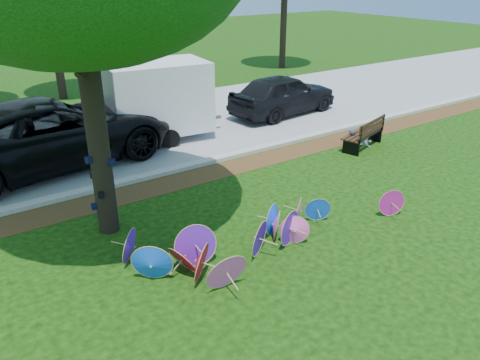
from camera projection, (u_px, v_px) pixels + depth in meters
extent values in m
plane|color=black|center=(276.00, 262.00, 9.22)|extent=(90.00, 90.00, 0.00)
cube|color=#472D16|center=(173.00, 183.00, 12.61)|extent=(90.00, 1.00, 0.01)
cube|color=#B7B5AD|center=(161.00, 173.00, 13.12)|extent=(90.00, 0.30, 0.12)
cube|color=gray|center=(110.00, 135.00, 16.27)|extent=(90.00, 8.00, 0.01)
cylinder|color=black|center=(96.00, 126.00, 9.39)|extent=(0.44, 0.44, 4.78)
cone|color=#571EB1|center=(287.00, 228.00, 9.67)|extent=(0.76, 0.43, 0.78)
cone|color=#FF55C1|center=(299.00, 210.00, 10.53)|extent=(0.63, 0.60, 0.65)
cone|color=#FF55C1|center=(295.00, 231.00, 9.70)|extent=(0.58, 0.50, 0.64)
cone|color=red|center=(199.00, 262.00, 8.54)|extent=(0.76, 0.74, 0.78)
cone|color=#B51D85|center=(391.00, 202.00, 10.86)|extent=(0.65, 0.36, 0.66)
cone|color=#571EB1|center=(195.00, 244.00, 9.04)|extent=(0.90, 0.51, 0.85)
cone|color=#571EB1|center=(257.00, 238.00, 9.30)|extent=(0.75, 0.59, 0.77)
cone|color=blue|center=(274.00, 220.00, 10.06)|extent=(0.66, 0.44, 0.70)
cone|color=#FF55C1|center=(225.00, 270.00, 8.27)|extent=(0.84, 0.40, 0.82)
cone|color=blue|center=(151.00, 264.00, 8.47)|extent=(0.78, 0.67, 0.80)
cone|color=#571EB1|center=(132.00, 246.00, 9.08)|extent=(0.67, 0.71, 0.74)
cone|color=blue|center=(317.00, 209.00, 10.62)|extent=(0.60, 0.44, 0.61)
cone|color=red|center=(184.00, 257.00, 8.76)|extent=(0.57, 0.76, 0.64)
cone|color=#FF55C1|center=(275.00, 225.00, 9.90)|extent=(0.59, 0.62, 0.66)
imported|color=black|center=(53.00, 133.00, 13.47)|extent=(7.38, 4.15, 1.95)
imported|color=black|center=(283.00, 94.00, 18.37)|extent=(4.83, 2.36, 1.59)
cube|color=white|center=(158.00, 97.00, 15.41)|extent=(3.45, 2.41, 2.86)
imported|color=#353A48|center=(354.00, 130.00, 14.79)|extent=(0.51, 0.39, 1.24)
imported|color=silver|center=(368.00, 129.00, 15.19)|extent=(0.57, 0.47, 1.05)
cylinder|color=black|center=(55.00, 41.00, 19.90)|extent=(0.36, 0.36, 5.00)
cylinder|color=black|center=(283.00, 23.00, 26.46)|extent=(0.36, 0.36, 5.00)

